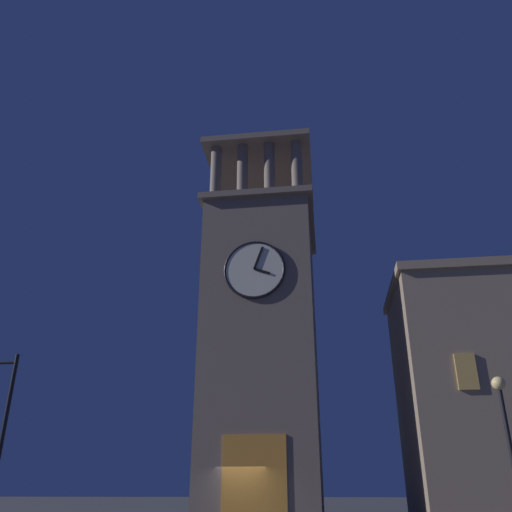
% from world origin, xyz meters
% --- Properties ---
extents(clocktower, '(7.01, 9.45, 25.82)m').
position_xyz_m(clocktower, '(-0.68, -5.26, 9.59)').
color(clocktower, '#75665B').
rests_on(clocktower, ground_plane).
extents(street_lamp, '(0.44, 0.44, 4.83)m').
position_xyz_m(street_lamp, '(-9.93, 8.50, 3.40)').
color(street_lamp, black).
rests_on(street_lamp, ground_plane).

